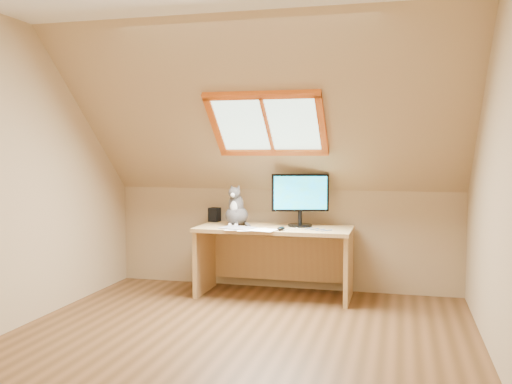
% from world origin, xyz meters
% --- Properties ---
extents(ground, '(3.50, 3.50, 0.00)m').
position_xyz_m(ground, '(0.00, 0.00, 0.00)').
color(ground, brown).
rests_on(ground, ground).
extents(room_shell, '(3.52, 3.52, 2.41)m').
position_xyz_m(room_shell, '(0.00, -0.09, 1.43)').
color(room_shell, tan).
rests_on(room_shell, ground).
extents(desk, '(1.46, 0.64, 0.67)m').
position_xyz_m(desk, '(-0.01, 1.44, 0.46)').
color(desk, tan).
rests_on(desk, ground).
extents(monitor, '(0.54, 0.23, 0.50)m').
position_xyz_m(monitor, '(0.22, 1.47, 0.96)').
color(monitor, black).
rests_on(monitor, desk).
extents(cat, '(0.24, 0.28, 0.40)m').
position_xyz_m(cat, '(-0.40, 1.41, 0.81)').
color(cat, '#494441').
rests_on(cat, desk).
extents(desk_speaker, '(0.12, 0.12, 0.14)m').
position_xyz_m(desk_speaker, '(-0.69, 1.63, 0.74)').
color(desk_speaker, black).
rests_on(desk_speaker, desk).
extents(graphics_tablet, '(0.35, 0.29, 0.01)m').
position_xyz_m(graphics_tablet, '(-0.31, 1.17, 0.67)').
color(graphics_tablet, '#B2B2B7').
rests_on(graphics_tablet, desk).
extents(mouse, '(0.09, 0.12, 0.03)m').
position_xyz_m(mouse, '(0.10, 1.16, 0.68)').
color(mouse, black).
rests_on(mouse, desk).
extents(papers, '(0.35, 0.30, 0.01)m').
position_xyz_m(papers, '(-0.18, 1.12, 0.67)').
color(papers, white).
rests_on(papers, desk).
extents(cables, '(0.51, 0.26, 0.01)m').
position_xyz_m(cables, '(0.32, 1.26, 0.67)').
color(cables, silver).
rests_on(cables, desk).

